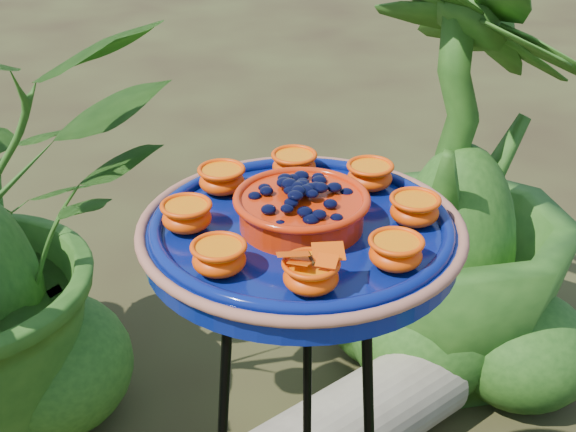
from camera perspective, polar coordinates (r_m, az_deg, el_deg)
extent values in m
torus|color=black|center=(1.04, 0.94, -2.93)|extent=(0.28, 0.28, 0.01)
cylinder|color=black|center=(1.38, 1.37, -14.06)|extent=(0.03, 0.08, 0.78)
cylinder|color=#08155E|center=(1.02, 0.95, -1.58)|extent=(0.49, 0.49, 0.04)
torus|color=brown|center=(1.01, 0.96, -0.80)|extent=(0.42, 0.42, 0.01)
torus|color=#08155E|center=(1.01, 0.96, -0.62)|extent=(0.38, 0.38, 0.02)
cylinder|color=red|center=(1.00, 0.97, 0.26)|extent=(0.19, 0.19, 0.04)
torus|color=red|center=(0.99, 0.98, 1.25)|extent=(0.17, 0.17, 0.01)
ellipsoid|color=black|center=(0.99, 0.98, 1.52)|extent=(0.14, 0.14, 0.03)
ellipsoid|color=#F63402|center=(1.02, 8.98, 0.28)|extent=(0.06, 0.06, 0.03)
cylinder|color=orange|center=(1.02, 9.04, 1.05)|extent=(0.06, 0.06, 0.01)
ellipsoid|color=#F63402|center=(1.11, 5.83, 2.72)|extent=(0.06, 0.06, 0.03)
cylinder|color=orange|center=(1.10, 5.87, 3.44)|extent=(0.06, 0.06, 0.01)
ellipsoid|color=#F63402|center=(1.13, 0.44, 3.53)|extent=(0.06, 0.06, 0.03)
cylinder|color=orange|center=(1.13, 0.44, 4.24)|extent=(0.06, 0.06, 0.01)
ellipsoid|color=#F63402|center=(1.09, -4.73, 2.45)|extent=(0.06, 0.06, 0.03)
cylinder|color=orange|center=(1.09, -4.76, 3.19)|extent=(0.06, 0.06, 0.01)
ellipsoid|color=#F63402|center=(1.01, -7.20, -0.16)|extent=(0.06, 0.06, 0.03)
cylinder|color=orange|center=(1.00, -7.26, 0.62)|extent=(0.06, 0.06, 0.01)
ellipsoid|color=#F63402|center=(0.92, -4.92, -3.15)|extent=(0.06, 0.06, 0.03)
cylinder|color=orange|center=(0.91, -4.96, -2.31)|extent=(0.06, 0.06, 0.01)
ellipsoid|color=#F63402|center=(0.88, 1.64, -4.39)|extent=(0.06, 0.06, 0.03)
cylinder|color=orange|center=(0.87, 1.65, -3.54)|extent=(0.06, 0.06, 0.01)
ellipsoid|color=#F63402|center=(0.93, 7.66, -2.75)|extent=(0.06, 0.06, 0.03)
cylinder|color=orange|center=(0.92, 7.72, -1.93)|extent=(0.06, 0.06, 0.01)
cylinder|color=black|center=(0.87, 1.66, -3.04)|extent=(0.01, 0.03, 0.00)
cube|color=#FF5605|center=(0.87, 0.35, -2.72)|extent=(0.04, 0.03, 0.01)
cube|color=#FF5605|center=(0.87, 2.89, -2.53)|extent=(0.04, 0.03, 0.01)
cylinder|color=tan|center=(1.78, 4.08, -14.90)|extent=(0.60, 0.47, 0.19)
imported|color=#1D4512|center=(1.88, 12.31, 2.48)|extent=(0.79, 0.79, 1.03)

